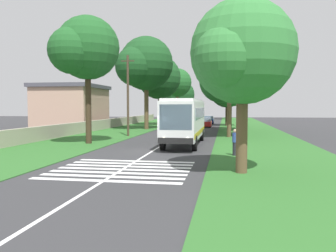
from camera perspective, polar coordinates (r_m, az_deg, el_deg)
The scene contains 24 objects.
ground at distance 24.62m, azimuth -2.62°, elevation -4.17°, with size 160.00×160.00×0.00m, color #333335.
grass_verge_left at distance 41.21m, azimuth -9.42°, elevation -1.20°, with size 120.00×8.00×0.04m, color #2D6628.
grass_verge_right at distance 39.12m, azimuth 13.96°, elevation -1.48°, with size 120.00×8.00×0.04m, color #2D6628.
centre_line at distance 39.33m, azimuth 1.96°, elevation -1.39°, with size 110.00×0.16×0.01m, color silver.
coach_bus at distance 28.69m, azimuth 2.82°, elevation 1.18°, with size 11.16×2.62×3.73m.
zebra_crossing at distance 17.73m, azimuth -7.51°, elevation -7.09°, with size 5.85×6.80×0.01m.
trailing_car_0 at distance 46.60m, azimuth 1.20°, elevation 0.15°, with size 4.30×1.78×1.43m.
trailing_car_1 at distance 53.91m, azimuth 6.21°, elevation 0.55°, with size 4.30×1.78×1.43m.
trailing_car_2 at distance 63.79m, azimuth 6.71°, elevation 0.96°, with size 4.30×1.78×1.43m.
trailing_car_3 at distance 69.83m, azimuth 3.63°, elevation 1.17°, with size 4.30×1.78×1.43m.
roadside_tree_left_0 at distance 48.25m, azimuth -3.91°, elevation 9.96°, with size 8.99×7.43×12.70m.
roadside_tree_left_1 at distance 30.48m, azimuth -13.36°, elevation 12.02°, with size 6.69×5.36×10.69m.
roadside_tree_left_2 at distance 77.01m, azimuth 1.48°, elevation 7.02°, with size 7.03×6.25×11.51m.
roadside_tree_left_3 at distance 59.02m, azimuth -1.54°, elevation 7.75°, with size 8.63×7.27×11.62m.
roadside_tree_left_4 at distance 87.63m, azimuth 1.93°, elevation 5.05°, with size 8.56×7.27×9.73m.
roadside_tree_right_0 at distance 85.34m, azimuth 10.18°, elevation 6.49°, with size 6.15×5.14×10.80m.
roadside_tree_right_1 at distance 57.40m, azimuth 9.58°, elevation 5.71°, with size 6.55×5.70×8.65m.
roadside_tree_right_2 at distance 45.36m, azimuth 9.92°, elevation 7.68°, with size 9.07×7.70×10.68m.
roadside_tree_right_3 at distance 36.52m, azimuth 9.85°, elevation 10.53°, with size 8.79×7.34×11.67m.
roadside_tree_right_4 at distance 16.87m, azimuth 11.83°, elevation 11.37°, with size 5.62×4.92×8.13m.
utility_pole at distance 36.98m, azimuth -6.61°, elevation 5.18°, with size 0.24×1.40×8.51m.
roadside_wall at distance 47.01m, azimuth -11.38°, elevation 0.16°, with size 70.00×0.40×1.33m, color #B2A893.
roadside_building at distance 54.37m, azimuth -15.53°, elevation 3.19°, with size 11.00×8.79×6.42m.
pedestrian at distance 22.51m, azimuth 10.94°, elevation -2.60°, with size 0.34×0.34×1.69m.
Camera 1 is at (-23.87, -5.11, 3.17)m, focal length 37.06 mm.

